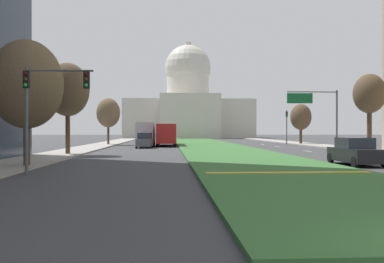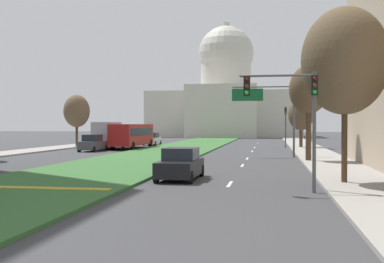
{
  "view_description": "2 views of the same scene",
  "coord_description": "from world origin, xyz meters",
  "px_view_note": "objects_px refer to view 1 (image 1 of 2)",
  "views": [
    {
      "loc": [
        -5.62,
        -6.17,
        2.14
      ],
      "look_at": [
        -1.34,
        66.68,
        1.92
      ],
      "focal_mm": 37.81,
      "sensor_mm": 36.0,
      "label": 1
    },
    {
      "loc": [
        10.64,
        -7.43,
        2.94
      ],
      "look_at": [
        -1.51,
        67.61,
        1.81
      ],
      "focal_mm": 45.54,
      "sensor_mm": 36.0,
      "label": 2
    }
  ],
  "objects_px": {
    "traffic_light_near_left": "(44,96)",
    "box_truck_delivery": "(146,134)",
    "sedan_distant": "(167,138)",
    "city_bus": "(166,133)",
    "street_tree_left_far": "(108,113)",
    "overhead_guide_sign": "(318,107)",
    "street_tree_right_mid": "(369,94)",
    "street_tree_left_near": "(27,84)",
    "street_tree_right_far": "(301,117)",
    "sedan_lead_stopped": "(355,152)",
    "sedan_midblock": "(145,141)",
    "capitol_building": "(188,106)",
    "street_tree_left_mid": "(68,90)",
    "traffic_light_far_right": "(287,123)"
  },
  "relations": [
    {
      "from": "box_truck_delivery",
      "to": "overhead_guide_sign",
      "type": "bearing_deg",
      "value": -32.59
    },
    {
      "from": "capitol_building",
      "to": "street_tree_right_far",
      "type": "distance_m",
      "value": 57.22
    },
    {
      "from": "street_tree_right_mid",
      "to": "sedan_midblock",
      "type": "height_order",
      "value": "street_tree_right_mid"
    },
    {
      "from": "traffic_light_near_left",
      "to": "overhead_guide_sign",
      "type": "bearing_deg",
      "value": 45.84
    },
    {
      "from": "street_tree_left_near",
      "to": "sedan_distant",
      "type": "bearing_deg",
      "value": 79.59
    },
    {
      "from": "box_truck_delivery",
      "to": "traffic_light_near_left",
      "type": "bearing_deg",
      "value": -94.78
    },
    {
      "from": "overhead_guide_sign",
      "to": "city_bus",
      "type": "distance_m",
      "value": 21.02
    },
    {
      "from": "sedan_midblock",
      "to": "street_tree_left_mid",
      "type": "bearing_deg",
      "value": -112.23
    },
    {
      "from": "sedan_lead_stopped",
      "to": "sedan_distant",
      "type": "relative_size",
      "value": 1.08
    },
    {
      "from": "capitol_building",
      "to": "street_tree_right_mid",
      "type": "distance_m",
      "value": 78.73
    },
    {
      "from": "capitol_building",
      "to": "street_tree_left_far",
      "type": "relative_size",
      "value": 5.21
    },
    {
      "from": "street_tree_left_far",
      "to": "street_tree_right_far",
      "type": "distance_m",
      "value": 28.59
    },
    {
      "from": "traffic_light_far_right",
      "to": "street_tree_right_far",
      "type": "xyz_separation_m",
      "value": [
        1.83,
        -1.08,
        0.81
      ]
    },
    {
      "from": "overhead_guide_sign",
      "to": "street_tree_left_near",
      "type": "xyz_separation_m",
      "value": [
        -24.22,
        -19.48,
        0.08
      ]
    },
    {
      "from": "capitol_building",
      "to": "sedan_lead_stopped",
      "type": "relative_size",
      "value": 7.81
    },
    {
      "from": "street_tree_right_far",
      "to": "city_bus",
      "type": "height_order",
      "value": "street_tree_right_far"
    },
    {
      "from": "overhead_guide_sign",
      "to": "street_tree_left_far",
      "type": "bearing_deg",
      "value": 147.51
    },
    {
      "from": "capitol_building",
      "to": "street_tree_left_mid",
      "type": "xyz_separation_m",
      "value": [
        -14.2,
        -79.88,
        -3.38
      ]
    },
    {
      "from": "traffic_light_near_left",
      "to": "street_tree_left_far",
      "type": "relative_size",
      "value": 0.77
    },
    {
      "from": "street_tree_left_far",
      "to": "sedan_midblock",
      "type": "distance_m",
      "value": 11.8
    },
    {
      "from": "capitol_building",
      "to": "box_truck_delivery",
      "type": "distance_m",
      "value": 60.8
    },
    {
      "from": "street_tree_left_far",
      "to": "city_bus",
      "type": "relative_size",
      "value": 0.62
    },
    {
      "from": "street_tree_left_near",
      "to": "street_tree_left_far",
      "type": "relative_size",
      "value": 1.07
    },
    {
      "from": "traffic_light_near_left",
      "to": "overhead_guide_sign",
      "type": "xyz_separation_m",
      "value": [
        22.23,
        22.88,
        0.86
      ]
    },
    {
      "from": "traffic_light_near_left",
      "to": "sedan_midblock",
      "type": "relative_size",
      "value": 1.18
    },
    {
      "from": "sedan_distant",
      "to": "city_bus",
      "type": "height_order",
      "value": "city_bus"
    },
    {
      "from": "street_tree_left_near",
      "to": "street_tree_right_far",
      "type": "relative_size",
      "value": 1.19
    },
    {
      "from": "traffic_light_near_left",
      "to": "sedan_midblock",
      "type": "distance_m",
      "value": 29.47
    },
    {
      "from": "overhead_guide_sign",
      "to": "box_truck_delivery",
      "type": "xyz_separation_m",
      "value": [
        -19.28,
        12.32,
        -2.97
      ]
    },
    {
      "from": "overhead_guide_sign",
      "to": "street_tree_right_mid",
      "type": "xyz_separation_m",
      "value": [
        2.96,
        -5.43,
        0.91
      ]
    },
    {
      "from": "street_tree_left_near",
      "to": "street_tree_right_far",
      "type": "bearing_deg",
      "value": 52.43
    },
    {
      "from": "street_tree_left_near",
      "to": "sedan_midblock",
      "type": "height_order",
      "value": "street_tree_left_near"
    },
    {
      "from": "traffic_light_near_left",
      "to": "sedan_lead_stopped",
      "type": "relative_size",
      "value": 1.15
    },
    {
      "from": "overhead_guide_sign",
      "to": "street_tree_left_near",
      "type": "distance_m",
      "value": 31.08
    },
    {
      "from": "street_tree_left_near",
      "to": "capitol_building",
      "type": "bearing_deg",
      "value": 81.52
    },
    {
      "from": "street_tree_left_far",
      "to": "sedan_lead_stopped",
      "type": "bearing_deg",
      "value": -59.71
    },
    {
      "from": "sedan_distant",
      "to": "box_truck_delivery",
      "type": "bearing_deg",
      "value": -105.14
    },
    {
      "from": "street_tree_left_mid",
      "to": "box_truck_delivery",
      "type": "relative_size",
      "value": 1.23
    },
    {
      "from": "capitol_building",
      "to": "street_tree_right_mid",
      "type": "bearing_deg",
      "value": -80.09
    },
    {
      "from": "street_tree_right_mid",
      "to": "overhead_guide_sign",
      "type": "bearing_deg",
      "value": 118.59
    },
    {
      "from": "overhead_guide_sign",
      "to": "street_tree_left_mid",
      "type": "relative_size",
      "value": 0.82
    },
    {
      "from": "street_tree_right_mid",
      "to": "sedan_lead_stopped",
      "type": "distance_m",
      "value": 16.01
    },
    {
      "from": "sedan_distant",
      "to": "street_tree_left_near",
      "type": "bearing_deg",
      "value": -100.41
    },
    {
      "from": "street_tree_right_mid",
      "to": "city_bus",
      "type": "distance_m",
      "value": 26.87
    },
    {
      "from": "traffic_light_near_left",
      "to": "street_tree_right_mid",
      "type": "height_order",
      "value": "street_tree_right_mid"
    },
    {
      "from": "traffic_light_near_left",
      "to": "box_truck_delivery",
      "type": "xyz_separation_m",
      "value": [
        2.95,
        35.21,
        -2.12
      ]
    },
    {
      "from": "street_tree_right_mid",
      "to": "box_truck_delivery",
      "type": "relative_size",
      "value": 1.18
    },
    {
      "from": "street_tree_left_far",
      "to": "sedan_midblock",
      "type": "bearing_deg",
      "value": -58.7
    },
    {
      "from": "capitol_building",
      "to": "sedan_lead_stopped",
      "type": "bearing_deg",
      "value": -86.28
    },
    {
      "from": "city_bus",
      "to": "capitol_building",
      "type": "bearing_deg",
      "value": 84.33
    }
  ]
}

